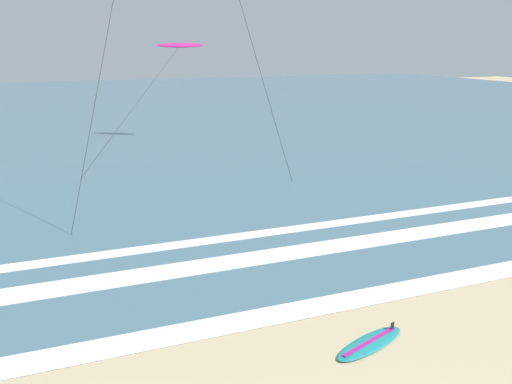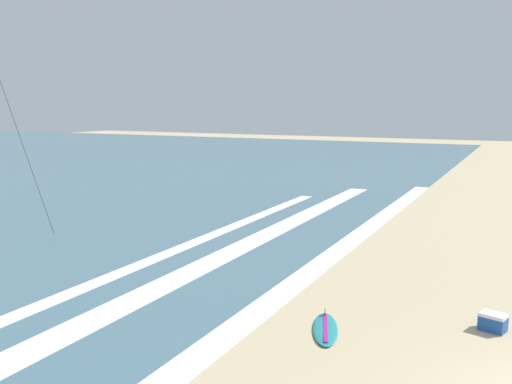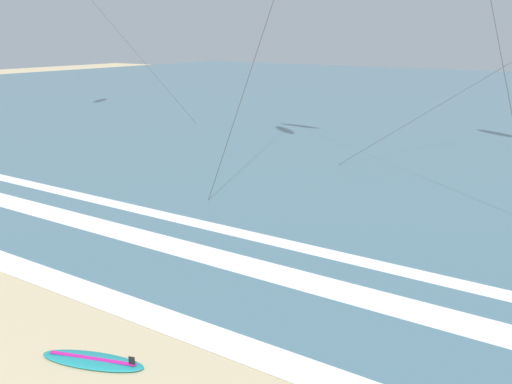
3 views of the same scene
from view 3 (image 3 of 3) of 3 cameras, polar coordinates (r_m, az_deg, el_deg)
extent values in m
cube|color=white|center=(15.51, -16.42, -8.65)|extent=(56.97, 0.90, 0.01)
cube|color=white|center=(18.26, -9.25, -4.61)|extent=(53.31, 1.10, 0.01)
cube|color=white|center=(18.00, 2.04, -4.70)|extent=(39.11, 0.67, 0.01)
ellipsoid|color=teal|center=(12.26, -15.07, -15.00)|extent=(2.18, 1.28, 0.09)
cube|color=#BF198C|center=(12.24, -15.08, -14.80)|extent=(1.71, 0.70, 0.01)
cube|color=black|center=(11.84, -11.56, -15.22)|extent=(0.12, 0.06, 0.16)
cylinder|color=#333333|center=(43.93, -11.18, 12.69)|extent=(10.11, 0.73, 9.13)
cylinder|color=#333333|center=(30.86, 18.32, 8.67)|extent=(7.63, 9.26, 6.21)
camera|label=1|loc=(15.06, -65.43, 7.62)|focal=39.09mm
camera|label=2|loc=(21.12, -48.97, 8.47)|focal=39.48mm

